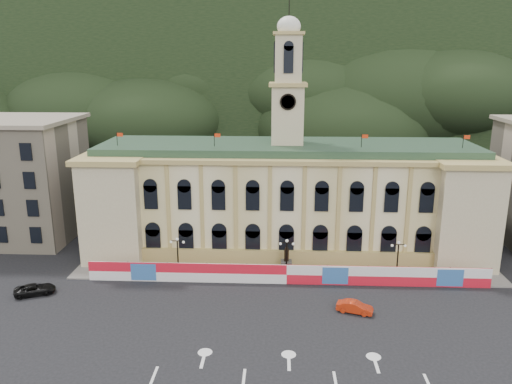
{
  "coord_description": "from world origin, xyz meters",
  "views": [
    {
      "loc": [
        -1.19,
        -42.39,
        27.11
      ],
      "look_at": [
        -3.96,
        18.0,
        11.03
      ],
      "focal_mm": 35.0,
      "sensor_mm": 36.0,
      "label": 1
    }
  ],
  "objects_px": {
    "statue": "(286,265)",
    "black_suv": "(35,289)",
    "lamp_center": "(287,255)",
    "red_sedan": "(355,307)"
  },
  "relations": [
    {
      "from": "statue",
      "to": "black_suv",
      "type": "bearing_deg",
      "value": -166.32
    },
    {
      "from": "black_suv",
      "to": "lamp_center",
      "type": "bearing_deg",
      "value": -100.69
    },
    {
      "from": "red_sedan",
      "to": "black_suv",
      "type": "height_order",
      "value": "red_sedan"
    },
    {
      "from": "red_sedan",
      "to": "statue",
      "type": "bearing_deg",
      "value": 53.98
    },
    {
      "from": "statue",
      "to": "red_sedan",
      "type": "xyz_separation_m",
      "value": [
        7.43,
        -10.0,
        -0.53
      ]
    },
    {
      "from": "statue",
      "to": "lamp_center",
      "type": "xyz_separation_m",
      "value": [
        0.0,
        -1.0,
        1.89
      ]
    },
    {
      "from": "lamp_center",
      "to": "black_suv",
      "type": "relative_size",
      "value": 1.01
    },
    {
      "from": "red_sedan",
      "to": "black_suv",
      "type": "xyz_separation_m",
      "value": [
        -37.43,
        2.7,
        -0.01
      ]
    },
    {
      "from": "statue",
      "to": "red_sedan",
      "type": "relative_size",
      "value": 0.89
    },
    {
      "from": "lamp_center",
      "to": "black_suv",
      "type": "height_order",
      "value": "lamp_center"
    }
  ]
}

